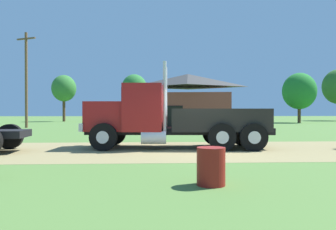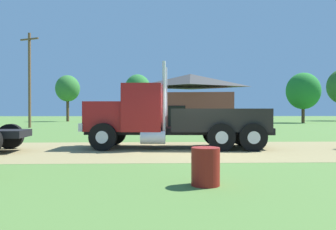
% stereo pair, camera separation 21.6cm
% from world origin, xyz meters
% --- Properties ---
extents(ground_plane, '(200.00, 200.00, 0.00)m').
position_xyz_m(ground_plane, '(0.00, 0.00, 0.00)').
color(ground_plane, '#4F7435').
extents(dirt_track, '(120.00, 6.80, 0.01)m').
position_xyz_m(dirt_track, '(0.00, 0.00, 0.00)').
color(dirt_track, '#8D7E51').
rests_on(dirt_track, ground_plane).
extents(truck_foreground_white, '(8.09, 3.08, 3.61)m').
position_xyz_m(truck_foreground_white, '(-1.05, 0.83, 1.26)').
color(truck_foreground_white, black).
rests_on(truck_foreground_white, ground_plane).
extents(steel_barrel, '(0.61, 0.61, 0.81)m').
position_xyz_m(steel_barrel, '(-0.65, -6.34, 0.40)').
color(steel_barrel, maroon).
rests_on(steel_barrel, ground_plane).
extents(shed_building, '(10.26, 7.01, 5.82)m').
position_xyz_m(shed_building, '(2.10, 23.27, 2.82)').
color(shed_building, brown).
rests_on(shed_building, ground_plane).
extents(utility_pole_near, '(2.07, 1.01, 9.23)m').
position_xyz_m(utility_pole_near, '(-14.10, 18.86, 4.88)').
color(utility_pole_near, brown).
rests_on(utility_pole_near, ground_plane).
extents(tree_left, '(3.83, 3.83, 7.40)m').
position_xyz_m(tree_left, '(-15.98, 39.21, 5.25)').
color(tree_left, '#513823').
rests_on(tree_left, ground_plane).
extents(tree_mid, '(4.21, 4.21, 7.73)m').
position_xyz_m(tree_mid, '(-4.87, 40.53, 5.38)').
color(tree_mid, '#513823').
rests_on(tree_mid, ground_plane).
extents(tree_right, '(4.67, 4.67, 7.05)m').
position_xyz_m(tree_right, '(18.90, 31.74, 4.47)').
color(tree_right, '#513823').
rests_on(tree_right, ground_plane).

